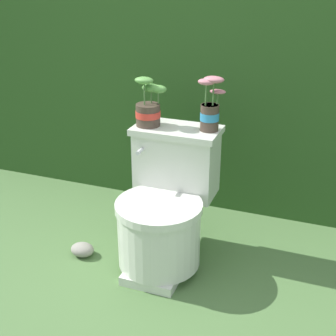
{
  "coord_description": "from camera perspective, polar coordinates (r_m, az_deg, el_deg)",
  "views": [
    {
      "loc": [
        0.69,
        -1.77,
        1.37
      ],
      "look_at": [
        -0.01,
        0.09,
        0.49
      ],
      "focal_mm": 50.0,
      "sensor_mm": 36.0,
      "label": 1
    }
  ],
  "objects": [
    {
      "name": "potted_plant_left",
      "position": [
        2.23,
        -2.37,
        7.37
      ],
      "size": [
        0.15,
        0.12,
        0.24
      ],
      "color": "#47382D",
      "rests_on": "toilet"
    },
    {
      "name": "potted_plant_midleft",
      "position": [
        2.16,
        5.17,
        7.2
      ],
      "size": [
        0.12,
        0.09,
        0.26
      ],
      "color": "#47382D",
      "rests_on": "toilet"
    },
    {
      "name": "ground_plane",
      "position": [
        2.35,
        -0.49,
        -11.86
      ],
      "size": [
        12.0,
        12.0,
        0.0
      ],
      "primitive_type": "plane",
      "color": "#4C703D"
    },
    {
      "name": "toilet",
      "position": [
        2.24,
        -0.33,
        -4.97
      ],
      "size": [
        0.41,
        0.56,
        0.65
      ],
      "color": "silver",
      "rests_on": "ground"
    },
    {
      "name": "hedge_backdrop",
      "position": [
        3.06,
        7.25,
        11.21
      ],
      "size": [
        3.25,
        0.91,
        1.42
      ],
      "color": "#284C1E",
      "rests_on": "ground"
    },
    {
      "name": "garden_stone",
      "position": [
        2.44,
        -10.39,
        -9.75
      ],
      "size": [
        0.12,
        0.1,
        0.07
      ],
      "color": "gray",
      "rests_on": "ground"
    }
  ]
}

